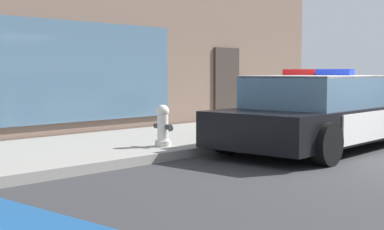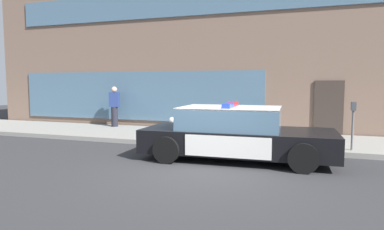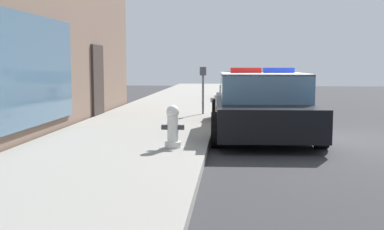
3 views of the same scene
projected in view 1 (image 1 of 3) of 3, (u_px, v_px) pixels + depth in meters
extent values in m
cube|color=gray|center=(194.00, 136.00, 11.74)|extent=(48.00, 3.31, 0.15)
cube|color=#382D28|center=(226.00, 86.00, 15.03)|extent=(1.00, 0.08, 2.10)
cube|color=black|center=(321.00, 123.00, 10.27)|extent=(4.98, 2.12, 0.60)
cube|color=silver|center=(358.00, 109.00, 11.43)|extent=(1.74, 1.96, 0.05)
cube|color=silver|center=(270.00, 120.00, 8.97)|extent=(1.44, 1.95, 0.05)
cube|color=silver|center=(274.00, 120.00, 10.85)|extent=(2.06, 0.10, 0.51)
cube|color=silver|center=(370.00, 126.00, 9.55)|extent=(2.06, 0.10, 0.51)
cube|color=yellow|center=(273.00, 120.00, 10.86)|extent=(0.22, 0.02, 0.26)
cube|color=slate|center=(317.00, 92.00, 10.08)|extent=(2.62, 1.84, 0.60)
cube|color=silver|center=(317.00, 77.00, 10.06)|extent=(2.62, 1.84, 0.04)
cube|color=red|center=(300.00, 72.00, 10.28)|extent=(0.22, 0.67, 0.11)
cube|color=blue|center=(335.00, 72.00, 9.82)|extent=(0.22, 0.67, 0.11)
cylinder|color=black|center=(317.00, 122.00, 12.14)|extent=(0.69, 0.24, 0.68)
cylinder|color=black|center=(227.00, 135.00, 9.71)|extent=(0.69, 0.24, 0.68)
cylinder|color=black|center=(327.00, 144.00, 8.43)|extent=(0.69, 0.24, 0.68)
cylinder|color=silver|center=(163.00, 143.00, 9.60)|extent=(0.28, 0.28, 0.10)
cylinder|color=silver|center=(163.00, 128.00, 9.57)|extent=(0.19, 0.19, 0.45)
sphere|color=silver|center=(163.00, 111.00, 9.55)|extent=(0.22, 0.22, 0.22)
cylinder|color=#333338|center=(163.00, 107.00, 9.55)|extent=(0.06, 0.06, 0.05)
cylinder|color=#333338|center=(169.00, 127.00, 9.47)|extent=(0.09, 0.10, 0.09)
cylinder|color=#333338|center=(157.00, 126.00, 9.67)|extent=(0.09, 0.10, 0.09)
cylinder|color=#333338|center=(169.00, 128.00, 9.68)|extent=(0.10, 0.12, 0.12)
cylinder|color=slate|center=(331.00, 103.00, 13.36)|extent=(0.06, 0.06, 1.10)
cube|color=#474C51|center=(331.00, 75.00, 13.31)|extent=(0.12, 0.18, 0.24)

